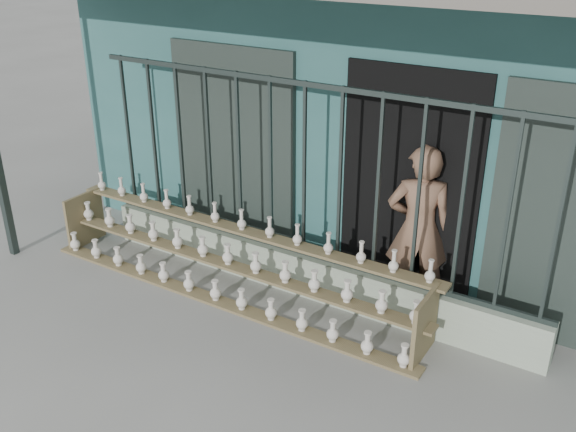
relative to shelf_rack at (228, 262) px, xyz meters
The scene contains 6 objects.
ground 1.17m from the shelf_rack, 52.97° to the right, with size 60.00×60.00×0.00m, color slate.
workshop_building 3.64m from the shelf_rack, 78.64° to the left, with size 7.40×6.60×3.21m.
parapet_wall 0.80m from the shelf_rack, 31.88° to the left, with size 5.00×0.20×0.45m, color #92A18A.
security_fence 1.26m from the shelf_rack, 31.88° to the left, with size 5.00×0.04×1.80m.
shelf_rack is the anchor object (origin of this frame).
elderly_woman 1.98m from the shelf_rack, 24.12° to the left, with size 0.63×0.41×1.72m, color brown.
Camera 1 is at (2.95, -3.76, 3.57)m, focal length 40.00 mm.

